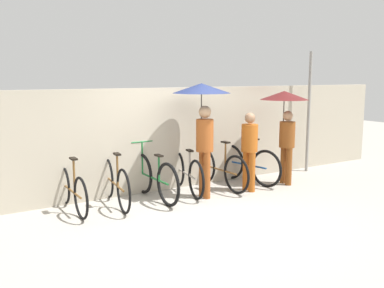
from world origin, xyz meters
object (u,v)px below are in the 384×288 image
object	(u,v)px
parked_bicycle_2	(154,178)
pedestrian_center	(249,146)
parked_bicycle_0	(72,190)
parked_bicycle_1	(115,183)
parked_bicycle_5	(247,164)
parked_bicycle_3	(186,173)
parked_bicycle_4	(219,169)
pedestrian_leading	(203,107)
pedestrian_trailing	(285,111)

from	to	relation	value
parked_bicycle_2	pedestrian_center	distance (m)	1.96
parked_bicycle_0	parked_bicycle_2	bearing A→B (deg)	-94.26
parked_bicycle_0	parked_bicycle_1	world-z (taller)	parked_bicycle_1
parked_bicycle_0	parked_bicycle_5	world-z (taller)	parked_bicycle_5
parked_bicycle_0	parked_bicycle_5	distance (m)	3.71
parked_bicycle_0	parked_bicycle_3	xyz separation A→B (m)	(2.23, 0.00, 0.02)
parked_bicycle_4	pedestrian_leading	world-z (taller)	pedestrian_leading
parked_bicycle_5	pedestrian_leading	bearing A→B (deg)	93.61
parked_bicycle_1	parked_bicycle_4	size ratio (longest dim) A/B	0.98
parked_bicycle_0	pedestrian_leading	world-z (taller)	pedestrian_leading
parked_bicycle_0	parked_bicycle_1	distance (m)	0.75
parked_bicycle_2	parked_bicycle_3	world-z (taller)	parked_bicycle_3
parked_bicycle_5	pedestrian_trailing	bearing A→B (deg)	-134.54
parked_bicycle_0	pedestrian_leading	bearing A→B (deg)	-99.27
parked_bicycle_2	parked_bicycle_5	size ratio (longest dim) A/B	1.03
pedestrian_leading	pedestrian_center	world-z (taller)	pedestrian_leading
parked_bicycle_3	parked_bicycle_4	bearing A→B (deg)	-84.25
parked_bicycle_4	parked_bicycle_0	bearing A→B (deg)	87.08
parked_bicycle_5	pedestrian_center	xyz separation A→B (m)	(-0.38, -0.51, 0.49)
parked_bicycle_1	parked_bicycle_3	xyz separation A→B (m)	(1.48, 0.06, -0.01)
parked_bicycle_4	pedestrian_leading	bearing A→B (deg)	115.83
parked_bicycle_3	pedestrian_leading	bearing A→B (deg)	-152.06
parked_bicycle_4	parked_bicycle_5	distance (m)	0.74
pedestrian_center	parked_bicycle_2	bearing A→B (deg)	165.59
parked_bicycle_3	pedestrian_center	size ratio (longest dim) A/B	1.13
parked_bicycle_0	parked_bicycle_5	xyz separation A→B (m)	(3.71, -0.03, 0.03)
pedestrian_trailing	parked_bicycle_2	bearing A→B (deg)	179.71
parked_bicycle_3	pedestrian_trailing	bearing A→B (deg)	-91.64
parked_bicycle_0	parked_bicycle_4	world-z (taller)	parked_bicycle_4
parked_bicycle_2	pedestrian_center	bearing A→B (deg)	-103.98
pedestrian_center	pedestrian_trailing	xyz separation A→B (m)	(1.00, 0.10, 0.64)
pedestrian_center	pedestrian_leading	bearing A→B (deg)	169.45
parked_bicycle_1	parked_bicycle_4	distance (m)	2.23
parked_bicycle_5	parked_bicycle_3	bearing A→B (deg)	77.86
parked_bicycle_0	parked_bicycle_2	distance (m)	1.49
pedestrian_leading	pedestrian_trailing	size ratio (longest dim) A/B	1.09
pedestrian_trailing	parked_bicycle_4	bearing A→B (deg)	170.59
parked_bicycle_1	pedestrian_leading	distance (m)	2.09
pedestrian_trailing	parked_bicycle_0	bearing A→B (deg)	-179.43
parked_bicycle_1	parked_bicycle_5	world-z (taller)	parked_bicycle_1
parked_bicycle_3	parked_bicycle_4	size ratio (longest dim) A/B	0.96
parked_bicycle_0	pedestrian_trailing	world-z (taller)	pedestrian_trailing
pedestrian_trailing	parked_bicycle_3	bearing A→B (deg)	174.44
parked_bicycle_2	parked_bicycle_5	world-z (taller)	parked_bicycle_5
pedestrian_leading	pedestrian_trailing	xyz separation A→B (m)	(1.99, -0.07, -0.16)
parked_bicycle_0	parked_bicycle_2	xyz separation A→B (m)	(1.48, -0.11, 0.03)
pedestrian_center	pedestrian_trailing	world-z (taller)	pedestrian_trailing
parked_bicycle_2	pedestrian_leading	bearing A→B (deg)	-108.23
parked_bicycle_2	parked_bicycle_3	size ratio (longest dim) A/B	1.02
parked_bicycle_2	parked_bicycle_3	bearing A→B (deg)	-82.21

